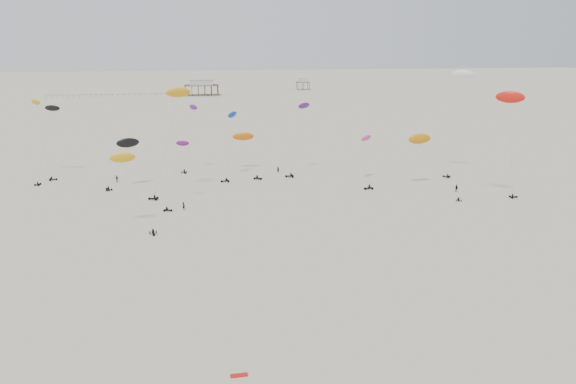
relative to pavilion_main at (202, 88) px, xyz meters
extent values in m
plane|color=beige|center=(10.00, -150.00, -4.22)|extent=(900.00, 900.00, 0.00)
cube|color=brown|center=(0.00, 0.00, 1.93)|extent=(21.00, 13.00, 0.30)
cube|color=silver|center=(0.00, 0.00, 3.68)|extent=(14.00, 8.40, 3.20)
cube|color=#B2B2AD|center=(0.00, 0.00, 5.43)|extent=(15.00, 9.00, 0.30)
cube|color=brown|center=(70.00, 30.00, 0.93)|extent=(9.00, 7.00, 0.30)
cube|color=silver|center=(70.00, 30.00, 2.28)|extent=(5.60, 4.20, 2.40)
cube|color=#B2B2AD|center=(70.00, 30.00, 3.63)|extent=(6.00, 4.50, 0.30)
cube|color=black|center=(-52.00, 0.00, -2.77)|extent=(80.00, 0.10, 0.10)
cylinder|color=gray|center=(-16.30, -257.67, 2.08)|extent=(0.03, 0.03, 13.78)
ellipsoid|color=#F1AD14|center=(-18.81, -254.54, 8.50)|extent=(4.76, 2.36, 2.26)
cylinder|color=gray|center=(-41.62, -214.30, 4.05)|extent=(0.03, 0.03, 20.16)
ellipsoid|color=black|center=(-40.66, -207.77, 12.37)|extent=(4.22, 2.62, 1.96)
cylinder|color=gray|center=(19.63, -218.96, 4.24)|extent=(0.03, 0.03, 17.77)
ellipsoid|color=#5B1782|center=(22.08, -215.20, 12.64)|extent=(4.33, 3.79, 2.03)
cylinder|color=gray|center=(-7.32, -211.90, 4.03)|extent=(0.03, 0.03, 15.91)
ellipsoid|color=#701A92|center=(-5.86, -209.82, 12.18)|extent=(2.88, 3.52, 1.67)
cylinder|color=gray|center=(7.85, -217.36, -0.01)|extent=(0.03, 0.03, 14.36)
ellipsoid|color=orange|center=(6.68, -211.18, 4.46)|extent=(5.63, 2.38, 2.82)
cylinder|color=gray|center=(-42.36, -212.21, 4.94)|extent=(0.03, 0.03, 19.15)
ellipsoid|color=orange|center=(-44.31, -208.16, 14.05)|extent=(3.46, 3.55, 1.79)
cylinder|color=gray|center=(33.92, -232.47, 0.93)|extent=(0.03, 0.03, 13.02)
ellipsoid|color=#D732A4|center=(34.91, -227.74, 5.99)|extent=(4.10, 3.94, 1.93)
cylinder|color=gray|center=(-10.13, -242.80, 1.95)|extent=(0.03, 0.03, 14.21)
ellipsoid|color=#73167E|center=(-8.45, -238.66, 7.98)|extent=(2.94, 1.56, 1.38)
cylinder|color=gray|center=(2.25, -221.87, 3.50)|extent=(0.03, 0.03, 15.44)
ellipsoid|color=#0E37B8|center=(3.49, -218.80, 11.19)|extent=(3.55, 4.21, 1.97)
cylinder|color=gray|center=(-12.01, -234.68, 6.71)|extent=(0.03, 0.03, 22.27)
ellipsoid|color=orange|center=(-8.96, -231.27, 17.83)|extent=(5.75, 3.47, 2.69)
cylinder|color=gray|center=(60.58, -248.61, 6.33)|extent=(0.03, 0.03, 19.97)
ellipsoid|color=red|center=(59.56, -247.70, 17.27)|extent=(6.00, 4.84, 2.84)
cylinder|color=gray|center=(-23.41, -226.81, 0.82)|extent=(0.03, 0.03, 10.33)
ellipsoid|color=black|center=(-21.04, -225.22, 6.06)|extent=(5.49, 3.28, 2.51)
cylinder|color=gray|center=(47.21, -242.26, 1.04)|extent=(0.03, 0.03, 17.86)
ellipsoid|color=orange|center=(45.55, -234.82, 6.72)|extent=(5.89, 2.50, 2.71)
cylinder|color=gray|center=(58.33, -226.06, 7.98)|extent=(0.03, 0.03, 24.66)
ellipsoid|color=white|center=(61.09, -222.63, 20.48)|extent=(5.82, 3.78, 2.70)
imported|color=black|center=(-8.66, -246.44, -4.22)|extent=(0.83, 0.81, 1.89)
imported|color=black|center=(51.75, -242.74, -4.22)|extent=(1.09, 1.00, 1.94)
imported|color=black|center=(-24.74, -220.57, -4.22)|extent=(1.31, 1.03, 1.96)
imported|color=black|center=(14.99, -217.25, -4.22)|extent=(0.88, 0.82, 1.99)
cube|color=red|center=(-2.56, -306.23, -4.22)|extent=(1.82, 0.76, 0.07)
camera|label=1|loc=(-6.03, -356.51, 28.71)|focal=35.00mm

